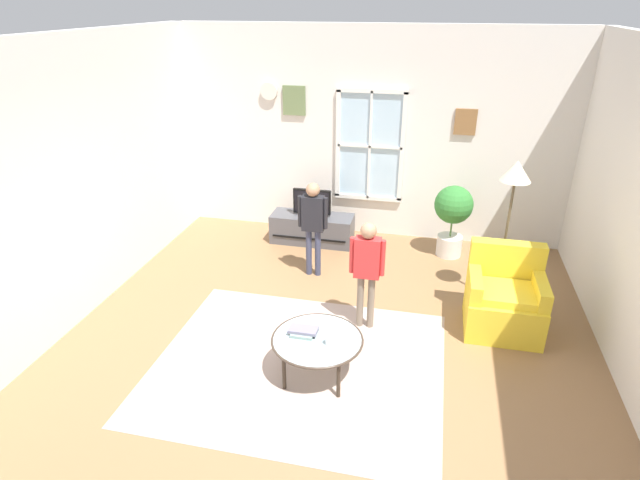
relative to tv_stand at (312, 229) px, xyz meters
name	(u,v)px	position (x,y,z in m)	size (l,w,h in m)	color
ground_plane	(321,359)	(0.71, -2.58, -0.21)	(5.99, 6.78, 0.02)	olive
back_wall	(370,135)	(0.71, 0.57, 1.24)	(5.39, 0.17, 2.90)	silver
side_wall_left	(42,197)	(-2.04, -2.58, 1.25)	(0.12, 6.18, 2.90)	silver
area_rug	(299,364)	(0.52, -2.72, -0.20)	(2.72, 2.29, 0.01)	tan
tv_stand	(312,229)	(0.00, 0.00, 0.00)	(1.16, 0.43, 0.41)	#4C4C51
television	(312,202)	(0.00, 0.00, 0.41)	(0.53, 0.08, 0.38)	#4C4C4C
armchair	(504,300)	(2.45, -1.62, 0.12)	(0.76, 0.74, 0.87)	yellow
coffee_table	(317,341)	(0.73, -2.82, 0.18)	(0.84, 0.84, 0.41)	#99B2B7
book_stack	(303,331)	(0.58, -2.77, 0.23)	(0.26, 0.20, 0.06)	gray
cup	(329,340)	(0.85, -2.88, 0.25)	(0.07, 0.07, 0.09)	white
remote_near_books	(315,333)	(0.69, -2.75, 0.21)	(0.04, 0.14, 0.02)	black
person_black_shirt	(313,219)	(0.24, -0.94, 0.56)	(0.37, 0.17, 1.22)	#333851
person_red_shirt	(367,264)	(1.04, -1.93, 0.55)	(0.36, 0.16, 1.20)	#726656
potted_plant_by_window	(453,213)	(1.91, 0.01, 0.41)	(0.50, 0.50, 0.98)	silver
floor_lamp	(514,186)	(2.45, -1.07, 1.19)	(0.32, 0.32, 1.67)	black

